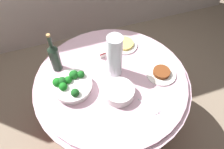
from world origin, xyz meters
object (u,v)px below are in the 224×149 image
object	(u,v)px
broccoli_bowl	(71,85)
label_placard_front	(102,55)
decorative_fruit_vase	(115,57)
food_plate_stir_fry	(161,73)
wine_bottle	(54,56)
food_plate_noodles	(124,44)
plate_stack	(119,92)
serving_tongs	(150,105)

from	to	relation	value
broccoli_bowl	label_placard_front	size ratio (longest dim) A/B	5.09
decorative_fruit_vase	food_plate_stir_fry	distance (m)	0.38
wine_bottle	food_plate_noodles	world-z (taller)	wine_bottle
decorative_fruit_vase	food_plate_stir_fry	xyz separation A→B (m)	(0.32, -0.14, -0.15)
broccoli_bowl	wine_bottle	size ratio (longest dim) A/B	0.83
broccoli_bowl	food_plate_noodles	bearing A→B (deg)	30.01
plate_stack	food_plate_noodles	bearing A→B (deg)	65.14
serving_tongs	food_plate_stir_fry	world-z (taller)	food_plate_stir_fry
food_plate_noodles	food_plate_stir_fry	world-z (taller)	food_plate_stir_fry
decorative_fruit_vase	plate_stack	bearing A→B (deg)	-100.59
wine_bottle	decorative_fruit_vase	distance (m)	0.43
food_plate_noodles	label_placard_front	xyz separation A→B (m)	(-0.21, -0.08, 0.02)
broccoli_bowl	decorative_fruit_vase	bearing A→B (deg)	8.75
serving_tongs	food_plate_stir_fry	xyz separation A→B (m)	(0.19, 0.22, 0.01)
broccoli_bowl	serving_tongs	bearing A→B (deg)	-33.11
broccoli_bowl	food_plate_stir_fry	size ratio (longest dim) A/B	1.27
serving_tongs	food_plate_noodles	xyz separation A→B (m)	(0.04, 0.59, 0.01)
plate_stack	food_plate_stir_fry	world-z (taller)	plate_stack
wine_bottle	food_plate_noodles	size ratio (longest dim) A/B	1.53
broccoli_bowl	label_placard_front	xyz separation A→B (m)	(0.29, 0.21, -0.01)
broccoli_bowl	food_plate_noodles	world-z (taller)	broccoli_bowl
wine_bottle	label_placard_front	world-z (taller)	wine_bottle
serving_tongs	broccoli_bowl	bearing A→B (deg)	146.89
broccoli_bowl	wine_bottle	distance (m)	0.25
food_plate_noodles	label_placard_front	distance (m)	0.22
decorative_fruit_vase	label_placard_front	distance (m)	0.21
decorative_fruit_vase	food_plate_noodles	size ratio (longest dim) A/B	1.55
plate_stack	decorative_fruit_vase	xyz separation A→B (m)	(0.04, 0.21, 0.13)
label_placard_front	broccoli_bowl	bearing A→B (deg)	-143.74
plate_stack	food_plate_noodles	xyz separation A→B (m)	(0.21, 0.44, -0.02)
plate_stack	serving_tongs	distance (m)	0.22
serving_tongs	label_placard_front	distance (m)	0.54
serving_tongs	food_plate_stir_fry	bearing A→B (deg)	48.63
food_plate_stir_fry	broccoli_bowl	bearing A→B (deg)	172.70
wine_bottle	serving_tongs	xyz separation A→B (m)	(0.52, -0.52, -0.12)
food_plate_noodles	food_plate_stir_fry	bearing A→B (deg)	-67.86
broccoli_bowl	serving_tongs	world-z (taller)	broccoli_bowl
wine_bottle	plate_stack	bearing A→B (deg)	-46.64
decorative_fruit_vase	broccoli_bowl	bearing A→B (deg)	-171.25
food_plate_noodles	label_placard_front	world-z (taller)	label_placard_front
serving_tongs	decorative_fruit_vase	bearing A→B (deg)	109.91
food_plate_stir_fry	label_placard_front	size ratio (longest dim) A/B	4.00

